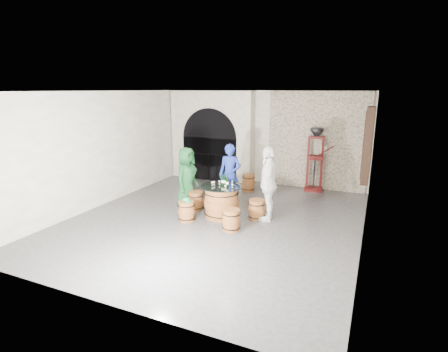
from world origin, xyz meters
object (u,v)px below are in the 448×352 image
at_px(person_blue, 230,175).
at_px(corking_press, 315,155).
at_px(barrel_stool_far, 229,197).
at_px(wine_bottle_right, 225,180).
at_px(barrel_stool_near_right, 231,220).
at_px(person_white, 268,184).
at_px(wine_bottle_center, 227,182).
at_px(barrel_stool_left, 196,201).
at_px(wine_bottle_left, 223,180).
at_px(barrel_stool_right, 257,209).
at_px(barrel_table, 221,202).
at_px(side_barrel, 248,183).
at_px(barrel_stool_near_left, 187,211).
at_px(person_green, 187,178).

distance_m(person_blue, corking_press, 3.11).
bearing_deg(barrel_stool_far, wine_bottle_right, -74.63).
xyz_separation_m(barrel_stool_near_right, person_white, (0.57, 1.02, 0.70)).
xyz_separation_m(person_white, wine_bottle_center, (-0.99, -0.31, 0.02)).
height_order(barrel_stool_left, wine_bottle_left, wine_bottle_left).
bearing_deg(wine_bottle_center, barrel_stool_right, 18.15).
bearing_deg(barrel_stool_left, barrel_stool_near_right, -33.12).
relative_size(barrel_stool_far, person_white, 0.27).
bearing_deg(wine_bottle_center, barrel_stool_left, 167.13).
height_order(barrel_table, wine_bottle_left, wine_bottle_left).
xyz_separation_m(barrel_stool_left, person_blue, (0.68, 0.81, 0.62)).
height_order(barrel_stool_near_right, side_barrel, side_barrel).
distance_m(barrel_stool_near_left, side_barrel, 3.18).
distance_m(barrel_table, wine_bottle_center, 0.58).
xyz_separation_m(barrel_stool_far, wine_bottle_center, (0.34, -0.90, 0.71)).
bearing_deg(barrel_stool_near_right, barrel_table, 128.84).
relative_size(barrel_stool_far, person_green, 0.30).
height_order(wine_bottle_center, wine_bottle_right, same).
relative_size(wine_bottle_left, wine_bottle_right, 1.00).
xyz_separation_m(person_white, side_barrel, (-1.33, 2.23, -0.67)).
distance_m(wine_bottle_right, side_barrel, 2.55).
bearing_deg(person_blue, person_white, -37.12).
distance_m(barrel_stool_right, person_green, 2.18).
xyz_separation_m(person_blue, wine_bottle_right, (0.25, -0.95, 0.09)).
bearing_deg(barrel_table, barrel_stool_near_right, -51.16).
bearing_deg(corking_press, side_barrel, -161.39).
height_order(barrel_table, barrel_stool_near_left, barrel_table).
relative_size(barrel_stool_near_left, wine_bottle_left, 1.58).
height_order(wine_bottle_left, corking_press, corking_press).
bearing_deg(person_white, barrel_stool_far, -125.11).
bearing_deg(barrel_stool_left, corking_press, 50.36).
bearing_deg(barrel_stool_right, barrel_stool_far, 148.03).
bearing_deg(barrel_table, barrel_stool_left, 164.92).
xyz_separation_m(person_blue, wine_bottle_center, (0.37, -1.05, 0.09)).
xyz_separation_m(wine_bottle_center, wine_bottle_right, (-0.12, 0.10, 0.00)).
height_order(barrel_stool_left, wine_bottle_center, wine_bottle_center).
relative_size(barrel_stool_far, wine_bottle_center, 1.58).
xyz_separation_m(wine_bottle_center, side_barrel, (-0.34, 2.54, -0.69)).
bearing_deg(barrel_stool_near_left, person_white, 25.98).
xyz_separation_m(barrel_stool_left, person_white, (2.04, 0.07, 0.70)).
bearing_deg(wine_bottle_center, barrel_stool_near_left, -145.45).
xyz_separation_m(person_blue, person_white, (1.36, -0.74, 0.07)).
height_order(barrel_stool_far, wine_bottle_left, wine_bottle_left).
relative_size(barrel_stool_left, person_green, 0.30).
bearing_deg(wine_bottle_center, barrel_stool_far, 110.46).
height_order(barrel_stool_right, person_white, person_white).
bearing_deg(person_white, wine_bottle_left, -90.57).
bearing_deg(side_barrel, barrel_table, -86.05).
relative_size(barrel_stool_far, corking_press, 0.25).
relative_size(barrel_stool_near_left, wine_bottle_center, 1.58).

